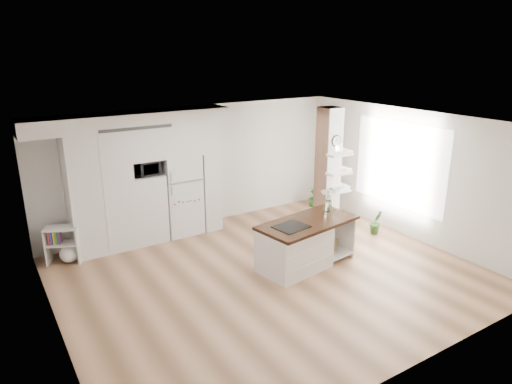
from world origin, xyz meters
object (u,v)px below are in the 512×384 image
refrigerator (181,194)px  floor_plant_a (376,222)px  bookshelf (65,247)px  kitchen_island (299,245)px

refrigerator → floor_plant_a: (3.52, -2.32, -0.61)m
bookshelf → floor_plant_a: bookshelf is taller
refrigerator → kitchen_island: refrigerator is taller
kitchen_island → floor_plant_a: (2.39, 0.39, -0.19)m
floor_plant_a → refrigerator: bearing=146.7°
floor_plant_a → bookshelf: bearing=160.4°
refrigerator → floor_plant_a: 4.26m
kitchen_island → bookshelf: kitchen_island is taller
refrigerator → floor_plant_a: refrigerator is taller
refrigerator → bookshelf: bearing=-175.4°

